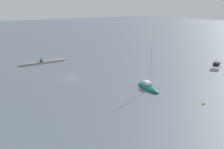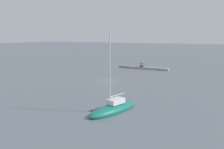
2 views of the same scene
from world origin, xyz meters
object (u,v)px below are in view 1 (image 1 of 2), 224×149
Objects in this scene: person_seated_brown_left at (42,61)px; mooring_buoy_mid at (204,104)px; sailboat_teal_near at (148,87)px; motorboat_grey_mid at (216,66)px; umbrella_open_navy at (41,59)px; person_seated_blue_right at (40,61)px.

person_seated_brown_left is 55.32m from mooring_buoy_mid.
mooring_buoy_mid is (-2.54, 13.67, -0.33)m from sailboat_teal_near.
person_seated_brown_left is 57.28m from motorboat_grey_mid.
umbrella_open_navy is at bearing -74.58° from mooring_buoy_mid.
motorboat_grey_mid reaches higher than person_seated_blue_right.
sailboat_teal_near is (-12.49, 39.70, -0.47)m from person_seated_blue_right.
motorboat_grey_mid is at bearing 131.49° from person_seated_brown_left.
person_seated_blue_right is 41.62m from sailboat_teal_near.
person_seated_brown_left is at bearing -156.68° from motorboat_grey_mid.
person_seated_blue_right is 57.70m from motorboat_grey_mid.
umbrella_open_navy is at bearing -156.59° from motorboat_grey_mid.
mooring_buoy_mid is (29.16, 16.26, -0.37)m from motorboat_grey_mid.
motorboat_grey_mid is (-43.62, 37.13, -0.43)m from person_seated_brown_left.
sailboat_teal_near is 13.91m from mooring_buoy_mid.
motorboat_grey_mid is at bearing -150.85° from mooring_buoy_mid.
person_seated_blue_right is (0.56, 0.01, 0.00)m from person_seated_brown_left.
umbrella_open_navy is (0.29, -0.13, 0.87)m from person_seated_brown_left.
person_seated_blue_right is 55.45m from mooring_buoy_mid.
person_seated_blue_right is at bearing -7.01° from person_seated_brown_left.
mooring_buoy_mid is at bearing 105.42° from umbrella_open_navy.
motorboat_grey_mid reaches higher than umbrella_open_navy.
motorboat_grey_mid is 33.39m from mooring_buoy_mid.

